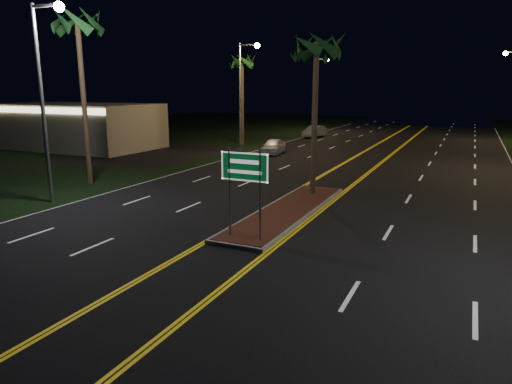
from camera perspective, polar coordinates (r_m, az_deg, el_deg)
The scene contains 13 objects.
ground at distance 14.20m, azimuth -6.49°, elevation -9.41°, with size 120.00×120.00×0.00m, color black.
grass_left at distance 51.98m, azimuth -20.54°, elevation 6.10°, with size 40.00×110.00×0.01m, color black.
median_island at distance 20.14m, azimuth 3.95°, elevation -2.37°, with size 2.25×10.25×0.17m.
highway_sign at distance 15.87m, azimuth -1.43°, elevation 2.11°, with size 1.80×0.08×3.20m.
commercial_building at distance 45.48m, azimuth -21.67°, elevation 7.70°, with size 15.00×8.12×4.00m.
streetlight_left_near at distance 23.21m, azimuth -24.76°, elevation 12.43°, with size 1.91×0.44×9.00m.
streetlight_left_mid at distance 39.30m, azimuth -1.50°, elevation 13.25°, with size 1.91×0.44×9.00m.
streetlight_left_far at distance 57.88m, azimuth 7.63°, elevation 13.01°, with size 1.91×0.44×9.00m.
palm_median at distance 22.82m, azimuth 7.59°, elevation 17.55°, with size 2.40×2.40×8.30m.
palm_left_near at distance 27.51m, azimuth -21.42°, elevation 18.93°, with size 2.40×2.40×9.80m.
palm_left_far at distance 43.92m, azimuth -1.75°, elevation 15.93°, with size 2.40×2.40×8.80m.
car_near at distance 38.32m, azimuth 2.17°, elevation 5.90°, with size 1.91×4.45×1.48m, color silver.
car_far at distance 52.01m, azimuth 7.35°, elevation 7.63°, with size 1.93×4.50×1.50m, color #B6BAC0.
Camera 1 is at (6.98, -11.15, 5.35)m, focal length 32.00 mm.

